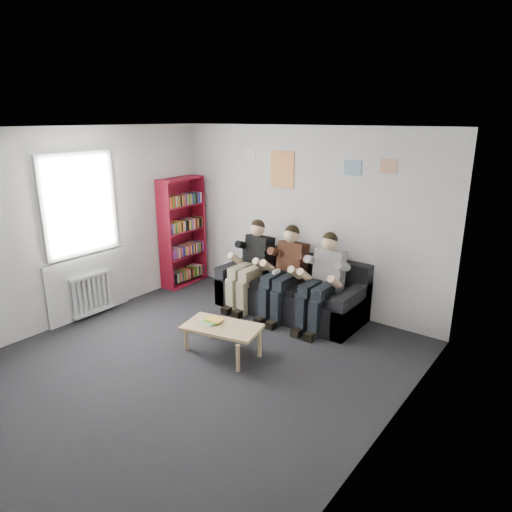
{
  "coord_description": "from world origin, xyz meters",
  "views": [
    {
      "loc": [
        3.48,
        -3.28,
        2.81
      ],
      "look_at": [
        0.01,
        1.3,
        1.05
      ],
      "focal_mm": 32.0,
      "sensor_mm": 36.0,
      "label": 1
    }
  ],
  "objects_px": {
    "sofa": "(291,292)",
    "coffee_table": "(222,329)",
    "person_right": "(321,282)",
    "bookshelf": "(183,232)",
    "person_middle": "(284,273)",
    "person_left": "(250,265)"
  },
  "relations": [
    {
      "from": "sofa",
      "to": "person_left",
      "type": "distance_m",
      "value": 0.74
    },
    {
      "from": "sofa",
      "to": "person_right",
      "type": "bearing_deg",
      "value": -18.18
    },
    {
      "from": "bookshelf",
      "to": "person_middle",
      "type": "distance_m",
      "value": 2.17
    },
    {
      "from": "sofa",
      "to": "bookshelf",
      "type": "bearing_deg",
      "value": -177.38
    },
    {
      "from": "sofa",
      "to": "bookshelf",
      "type": "distance_m",
      "value": 2.24
    },
    {
      "from": "coffee_table",
      "to": "person_right",
      "type": "distance_m",
      "value": 1.54
    },
    {
      "from": "bookshelf",
      "to": "person_right",
      "type": "relative_size",
      "value": 1.4
    },
    {
      "from": "bookshelf",
      "to": "person_left",
      "type": "height_order",
      "value": "bookshelf"
    },
    {
      "from": "sofa",
      "to": "coffee_table",
      "type": "distance_m",
      "value": 1.58
    },
    {
      "from": "bookshelf",
      "to": "person_middle",
      "type": "relative_size",
      "value": 1.38
    },
    {
      "from": "sofa",
      "to": "coffee_table",
      "type": "bearing_deg",
      "value": -89.26
    },
    {
      "from": "sofa",
      "to": "person_middle",
      "type": "distance_m",
      "value": 0.41
    },
    {
      "from": "person_left",
      "to": "person_right",
      "type": "bearing_deg",
      "value": 2.78
    },
    {
      "from": "coffee_table",
      "to": "person_right",
      "type": "relative_size",
      "value": 0.7
    },
    {
      "from": "person_middle",
      "to": "person_right",
      "type": "distance_m",
      "value": 0.61
    },
    {
      "from": "bookshelf",
      "to": "person_right",
      "type": "height_order",
      "value": "bookshelf"
    },
    {
      "from": "person_left",
      "to": "coffee_table",
      "type": "bearing_deg",
      "value": -62.69
    },
    {
      "from": "sofa",
      "to": "coffee_table",
      "type": "relative_size",
      "value": 2.36
    },
    {
      "from": "person_middle",
      "to": "bookshelf",
      "type": "bearing_deg",
      "value": 178.06
    },
    {
      "from": "person_right",
      "to": "person_left",
      "type": "bearing_deg",
      "value": 175.67
    },
    {
      "from": "sofa",
      "to": "person_middle",
      "type": "relative_size",
      "value": 1.63
    },
    {
      "from": "person_middle",
      "to": "person_right",
      "type": "bearing_deg",
      "value": 0.91
    }
  ]
}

